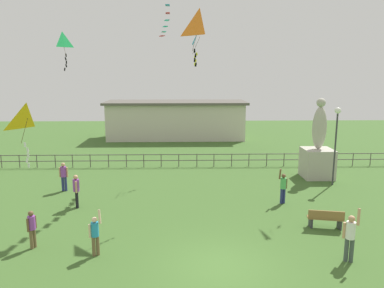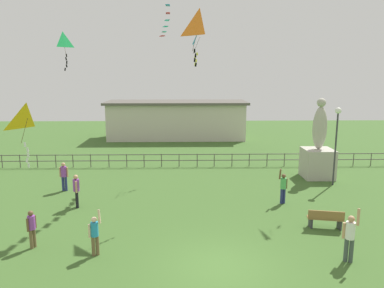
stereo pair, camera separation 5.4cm
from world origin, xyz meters
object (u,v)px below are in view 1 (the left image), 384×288
Objects in this scene: statue_monument at (318,154)px; park_bench at (326,218)px; person_1 at (350,235)px; kite_3 at (28,120)px; person_0 at (95,233)px; kite_5 at (200,24)px; kite_4 at (63,41)px; lamppost at (337,129)px; person_3 at (32,227)px; person_4 at (283,186)px; person_5 at (76,189)px; kite_1 at (200,38)px; person_2 at (64,175)px.

park_bench is at bearing -107.34° from statue_monument.
person_1 is 12.97m from kite_3.
kite_5 reaches higher than person_0.
lamppost is at bearing -10.73° from kite_4.
person_4 is at bearing 23.19° from person_3.
kite_4 reaches higher than park_bench.
kite_1 is (6.45, 7.20, 7.95)m from person_5.
lamppost is 10.27m from kite_5.
person_0 is at bearing -14.36° from person_3.
kite_5 reaches higher than person_3.
statue_monument is 1.86× the size of kite_5.
kite_4 reaches higher than statue_monument.
person_2 is 12.11m from kite_1.
kite_5 is (6.64, 5.29, 8.11)m from person_3.
person_2 is at bearing 114.82° from person_0.
lamppost is 17.00m from person_3.
kite_4 is at bearing 99.32° from person_3.
kite_4 is at bearing 145.40° from park_bench.
statue_monument is 2.12× the size of kite_1.
park_bench is 1.03× the size of person_3.
kite_5 reaches higher than kite_3.
person_1 is at bearing -52.55° from kite_5.
person_2 reaches higher than person_3.
kite_5 reaches higher than lamppost.
person_4 is at bearing 1.90° from person_5.
kite_1 reaches higher than person_2.
statue_monument is 11.16m from person_1.
lamppost is 2.53× the size of person_4.
kite_1 reaches higher than person_3.
person_1 reaches higher than person_2.
person_1 is at bearing -42.42° from kite_4.
person_3 is 0.81× the size of person_4.
kite_5 reaches higher than person_2.
kite_4 is (-1.81, 11.02, 7.76)m from person_3.
kite_4 reaches higher than lamppost.
person_0 is 14.67m from kite_4.
kite_4 is (-13.77, 9.50, 8.16)m from park_bench.
person_5 is (-2.09, 5.00, 0.09)m from person_0.
person_2 is at bearing -78.53° from kite_4.
person_4 is at bearing 107.63° from park_bench.
kite_4 is at bearing 137.58° from person_1.
person_0 is at bearing -145.33° from lamppost.
person_5 is 0.70× the size of kite_1.
person_1 reaches higher than person_0.
person_5 is (0.47, 4.35, 0.11)m from person_3.
person_2 is 0.90× the size of person_4.
statue_monument is 2.50× the size of person_1.
kite_1 is at bearing 48.15° from person_5.
person_5 is 10.14m from kite_5.
kite_1 is 0.91× the size of kite_3.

